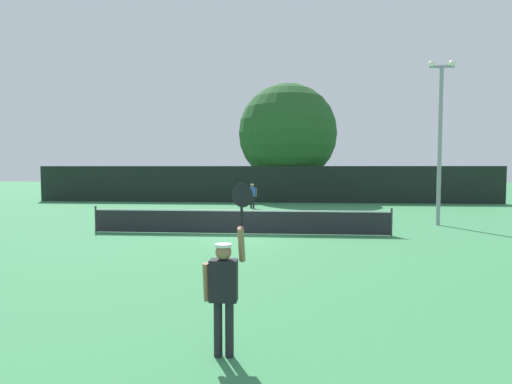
{
  "coord_description": "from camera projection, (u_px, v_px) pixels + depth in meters",
  "views": [
    {
      "loc": [
        1.98,
        -16.47,
        2.63
      ],
      "look_at": [
        0.32,
        4.2,
        1.43
      ],
      "focal_mm": 29.49,
      "sensor_mm": 36.0,
      "label": 1
    }
  ],
  "objects": [
    {
      "name": "perimeter_fence",
      "position": [
        263.0,
        184.0,
        31.71
      ],
      "size": [
        35.13,
        0.12,
        2.75
      ],
      "primitive_type": "cube",
      "color": "black",
      "rests_on": "ground"
    },
    {
      "name": "large_tree",
      "position": [
        288.0,
        133.0,
        34.49
      ],
      "size": [
        8.07,
        8.07,
        9.48
      ],
      "color": "brown",
      "rests_on": "ground"
    },
    {
      "name": "ground_plane",
      "position": [
        239.0,
        234.0,
        16.7
      ],
      "size": [
        120.0,
        120.0,
        0.0
      ],
      "primitive_type": "plane",
      "color": "#387F4C"
    },
    {
      "name": "player_receiving",
      "position": [
        252.0,
        194.0,
        27.09
      ],
      "size": [
        0.57,
        0.23,
        1.59
      ],
      "rotation": [
        0.0,
        0.0,
        3.14
      ],
      "color": "blue",
      "rests_on": "ground"
    },
    {
      "name": "tennis_net",
      "position": [
        239.0,
        221.0,
        16.67
      ],
      "size": [
        11.9,
        0.08,
        1.07
      ],
      "color": "#232328",
      "rests_on": "ground"
    },
    {
      "name": "tennis_ball",
      "position": [
        288.0,
        231.0,
        17.32
      ],
      "size": [
        0.07,
        0.07,
        0.07
      ],
      "primitive_type": "sphere",
      "color": "#CCE033",
      "rests_on": "ground"
    },
    {
      "name": "parked_car_mid",
      "position": [
        333.0,
        188.0,
        38.42
      ],
      "size": [
        2.48,
        4.43,
        1.69
      ],
      "rotation": [
        0.0,
        0.0,
        -0.14
      ],
      "color": "navy",
      "rests_on": "ground"
    },
    {
      "name": "parked_car_far",
      "position": [
        376.0,
        188.0,
        38.97
      ],
      "size": [
        2.19,
        4.32,
        1.69
      ],
      "rotation": [
        0.0,
        0.0,
        0.07
      ],
      "color": "#B7B7BC",
      "rests_on": "ground"
    },
    {
      "name": "player_serving",
      "position": [
        225.0,
        282.0,
        5.8
      ],
      "size": [
        0.67,
        0.38,
        2.42
      ],
      "color": "black",
      "rests_on": "ground"
    },
    {
      "name": "light_pole",
      "position": [
        440.0,
        131.0,
        19.01
      ],
      "size": [
        1.18,
        0.28,
        7.44
      ],
      "color": "gray",
      "rests_on": "ground"
    },
    {
      "name": "parked_car_near",
      "position": [
        231.0,
        188.0,
        37.57
      ],
      "size": [
        2.43,
        4.41,
        1.69
      ],
      "rotation": [
        0.0,
        0.0,
        -0.13
      ],
      "color": "red",
      "rests_on": "ground"
    }
  ]
}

